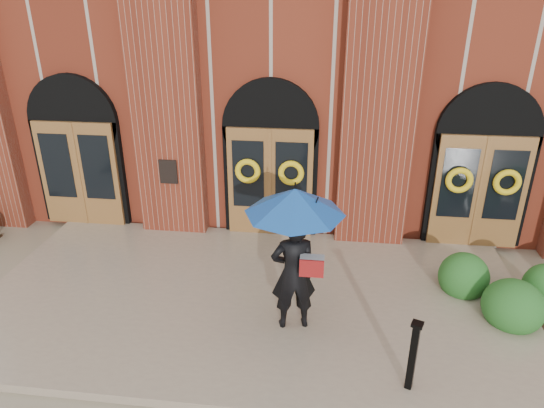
# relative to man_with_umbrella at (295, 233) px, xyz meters

# --- Properties ---
(ground) EXTENTS (90.00, 90.00, 0.00)m
(ground) POSITION_rel_man_with_umbrella_xyz_m (-0.82, 0.61, -1.89)
(ground) COLOR gray
(ground) RESTS_ON ground
(landing) EXTENTS (10.00, 5.30, 0.15)m
(landing) POSITION_rel_man_with_umbrella_xyz_m (-0.82, 0.76, -1.82)
(landing) COLOR gray
(landing) RESTS_ON ground
(church_building) EXTENTS (16.20, 12.53, 7.00)m
(church_building) POSITION_rel_man_with_umbrella_xyz_m (-0.81, 9.39, 1.61)
(church_building) COLOR maroon
(church_building) RESTS_ON ground
(man_with_umbrella) EXTENTS (1.89, 1.89, 2.49)m
(man_with_umbrella) POSITION_rel_man_with_umbrella_xyz_m (0.00, 0.00, 0.00)
(man_with_umbrella) COLOR black
(man_with_umbrella) RESTS_ON landing
(metal_post) EXTENTS (0.20, 0.20, 1.13)m
(metal_post) POSITION_rel_man_with_umbrella_xyz_m (1.76, -1.22, -1.15)
(metal_post) COLOR black
(metal_post) RESTS_ON landing
(hedge_wall_right) EXTENTS (3.30, 1.32, 0.85)m
(hedge_wall_right) POSITION_rel_man_with_umbrella_xyz_m (4.38, 1.11, -1.47)
(hedge_wall_right) COLOR #22561E
(hedge_wall_right) RESTS_ON ground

